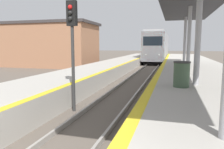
# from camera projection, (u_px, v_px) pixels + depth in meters

# --- Properties ---
(train) EXTENTS (2.85, 18.22, 4.46)m
(train) POSITION_uv_depth(u_px,v_px,m) (158.00, 47.00, 34.66)
(train) COLOR black
(train) RESTS_ON ground
(signal_near) EXTENTS (0.36, 0.31, 4.13)m
(signal_near) POSITION_uv_depth(u_px,v_px,m) (72.00, 35.00, 8.04)
(signal_near) COLOR #2D2D2D
(signal_near) RESTS_ON ground
(trash_bin) EXTENTS (0.63, 0.63, 0.98)m
(trash_bin) POSITION_uv_depth(u_px,v_px,m) (182.00, 74.00, 8.29)
(trash_bin) COLOR #384C38
(trash_bin) RESTS_ON platform_right
(station_building) EXTENTS (10.82, 5.92, 5.17)m
(station_building) POSITION_uv_depth(u_px,v_px,m) (51.00, 45.00, 26.16)
(station_building) COLOR #9E6B4C
(station_building) RESTS_ON ground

